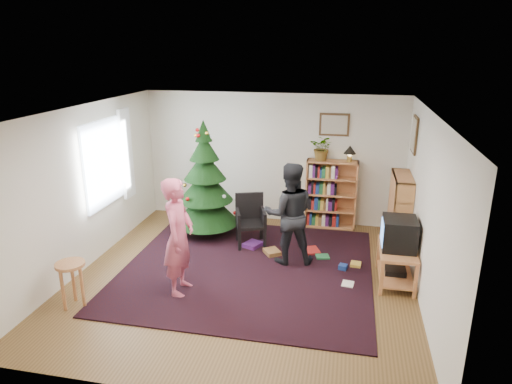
% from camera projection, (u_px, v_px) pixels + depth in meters
% --- Properties ---
extents(floor, '(5.00, 5.00, 0.00)m').
position_uv_depth(floor, '(243.00, 277.00, 6.88)').
color(floor, brown).
rests_on(floor, ground).
extents(ceiling, '(5.00, 5.00, 0.00)m').
position_uv_depth(ceiling, '(242.00, 111.00, 6.11)').
color(ceiling, white).
rests_on(ceiling, wall_back).
extents(wall_back, '(5.00, 0.02, 2.50)m').
position_uv_depth(wall_back, '(272.00, 158.00, 8.82)').
color(wall_back, silver).
rests_on(wall_back, floor).
extents(wall_front, '(5.00, 0.02, 2.50)m').
position_uv_depth(wall_front, '(180.00, 285.00, 4.17)').
color(wall_front, silver).
rests_on(wall_front, floor).
extents(wall_left, '(0.02, 5.00, 2.50)m').
position_uv_depth(wall_left, '(84.00, 188.00, 6.98)').
color(wall_left, silver).
rests_on(wall_left, floor).
extents(wall_right, '(0.02, 5.00, 2.50)m').
position_uv_depth(wall_right, '(427.00, 212.00, 6.01)').
color(wall_right, silver).
rests_on(wall_right, floor).
extents(rug, '(3.80, 3.60, 0.02)m').
position_uv_depth(rug, '(248.00, 268.00, 7.16)').
color(rug, black).
rests_on(rug, floor).
extents(window_pane, '(0.04, 1.20, 1.40)m').
position_uv_depth(window_pane, '(104.00, 163.00, 7.45)').
color(window_pane, silver).
rests_on(window_pane, wall_left).
extents(curtain, '(0.06, 0.35, 1.60)m').
position_uv_depth(curtain, '(126.00, 154.00, 8.10)').
color(curtain, white).
rests_on(curtain, wall_left).
extents(picture_back, '(0.55, 0.03, 0.42)m').
position_uv_depth(picture_back, '(334.00, 125.00, 8.36)').
color(picture_back, '#4C3319').
rests_on(picture_back, wall_back).
extents(picture_right, '(0.03, 0.50, 0.60)m').
position_uv_depth(picture_right, '(415.00, 135.00, 7.43)').
color(picture_right, '#4C3319').
rests_on(picture_right, wall_right).
extents(christmas_tree, '(1.17, 1.17, 2.12)m').
position_uv_depth(christmas_tree, '(206.00, 188.00, 8.20)').
color(christmas_tree, '#3F2816').
rests_on(christmas_tree, rug).
extents(bookshelf_back, '(0.95, 0.30, 1.30)m').
position_uv_depth(bookshelf_back, '(331.00, 193.00, 8.63)').
color(bookshelf_back, '#C58446').
rests_on(bookshelf_back, floor).
extents(bookshelf_right, '(0.30, 0.95, 1.30)m').
position_uv_depth(bookshelf_right, '(399.00, 212.00, 7.68)').
color(bookshelf_right, '#C58446').
rests_on(bookshelf_right, floor).
extents(tv_stand, '(0.51, 0.92, 0.55)m').
position_uv_depth(tv_stand, '(396.00, 262.00, 6.65)').
color(tv_stand, '#C58446').
rests_on(tv_stand, floor).
extents(crt_tv, '(0.48, 0.52, 0.45)m').
position_uv_depth(crt_tv, '(399.00, 233.00, 6.52)').
color(crt_tv, black).
rests_on(crt_tv, tv_stand).
extents(armchair, '(0.62, 0.63, 0.90)m').
position_uv_depth(armchair, '(252.00, 218.00, 7.93)').
color(armchair, black).
rests_on(armchair, rug).
extents(stool, '(0.38, 0.38, 0.63)m').
position_uv_depth(stool, '(71.00, 273.00, 5.99)').
color(stool, '#C58446').
rests_on(stool, floor).
extents(person_standing, '(0.42, 0.62, 1.68)m').
position_uv_depth(person_standing, '(179.00, 237.00, 6.24)').
color(person_standing, '#BB4B63').
rests_on(person_standing, rug).
extents(person_by_chair, '(0.92, 0.79, 1.65)m').
position_uv_depth(person_by_chair, '(289.00, 214.00, 7.13)').
color(person_by_chair, black).
rests_on(person_by_chair, rug).
extents(potted_plant, '(0.51, 0.47, 0.47)m').
position_uv_depth(potted_plant, '(322.00, 148.00, 8.40)').
color(potted_plant, gray).
rests_on(potted_plant, bookshelf_back).
extents(table_lamp, '(0.23, 0.23, 0.30)m').
position_uv_depth(table_lamp, '(350.00, 151.00, 8.31)').
color(table_lamp, '#A57F33').
rests_on(table_lamp, bookshelf_back).
extents(floor_clutter, '(1.95, 1.21, 0.08)m').
position_uv_depth(floor_clutter, '(313.00, 259.00, 7.37)').
color(floor_clutter, '#A51E19').
rests_on(floor_clutter, rug).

